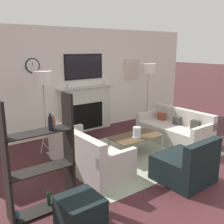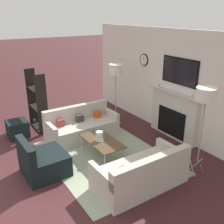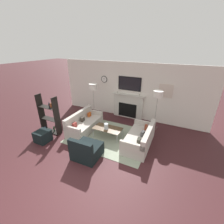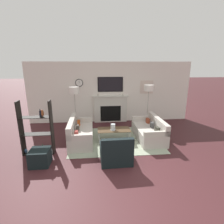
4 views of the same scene
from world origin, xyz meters
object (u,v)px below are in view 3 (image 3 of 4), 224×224
Objects in this scene: coffee_table at (108,129)px; hurricane_candle at (106,126)px; ottoman at (43,136)px; shelf_unit at (49,116)px; armchair at (87,150)px; floor_lamp_right at (158,95)px; couch_right at (140,139)px; couch_left at (84,124)px; floor_lamp_left at (93,87)px.

hurricane_candle is at bearing -127.90° from coffee_table.
shelf_unit is at bearing 108.97° from ottoman.
coffee_table is 0.13m from hurricane_candle.
floor_lamp_right reaches higher than armchair.
hurricane_candle is at bearing 31.51° from ottoman.
couch_right is 1.07× the size of shelf_unit.
floor_lamp_right is 4.71m from ottoman.
couch_left is 1.45m from shelf_unit.
floor_lamp_left is at bearing 75.37° from ottoman.
armchair is at bearing -52.02° from couch_left.
couch_left is at bearing -179.98° from couch_right.
floor_lamp_right is 3.56× the size of ottoman.
coffee_table is (1.17, -0.07, 0.11)m from couch_left.
couch_right is 1.55× the size of coffee_table.
armchair is at bearing -16.15° from shelf_unit.
armchair is at bearing -93.70° from coffee_table.
coffee_table is 0.69× the size of shelf_unit.
ottoman is at bearing -124.00° from couch_left.
hurricane_candle is 0.12× the size of floor_lamp_right.
couch_right is at bearing -101.93° from floor_lamp_right.
couch_left is 8.60× the size of hurricane_candle.
floor_lamp_right is at bearing 35.45° from ottoman.
floor_lamp_left reaches higher than couch_left.
floor_lamp_left is (-1.39, 1.34, 1.07)m from hurricane_candle.
couch_right is 3.44× the size of ottoman.
couch_right is (2.47, 0.00, -0.01)m from couch_left.
couch_left is 2.11× the size of armchair.
armchair is (1.09, -1.39, -0.02)m from couch_left.
couch_right is 1.85m from floor_lamp_right.
floor_lamp_right reaches higher than ottoman.
floor_lamp_left is at bearing 155.88° from couch_right.
floor_lamp_left is at bearing 136.14° from hurricane_candle.
coffee_table is at bearing 52.10° from hurricane_candle.
couch_left is 1.67m from ottoman.
floor_lamp_right is at bearing 24.11° from couch_left.
hurricane_candle is 0.42× the size of ottoman.
ottoman is (-3.66, -2.61, -1.42)m from floor_lamp_right.
couch_left reaches higher than hurricane_candle.
couch_right is 1.36m from hurricane_candle.
coffee_table is 2.49m from ottoman.
couch_left is at bearing 56.00° from ottoman.
shelf_unit is (-3.88, -1.96, -0.88)m from floor_lamp_right.
shelf_unit reaches higher than ottoman.
hurricane_candle is at bearing 15.30° from shelf_unit.
hurricane_candle is 2.36m from floor_lamp_right.
hurricane_candle is 2.39m from shelf_unit.
couch_right reaches higher than ottoman.
couch_right is at bearing 11.60° from shelf_unit.
ottoman is at bearing -71.03° from shelf_unit.
couch_left is 1.81m from floor_lamp_left.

